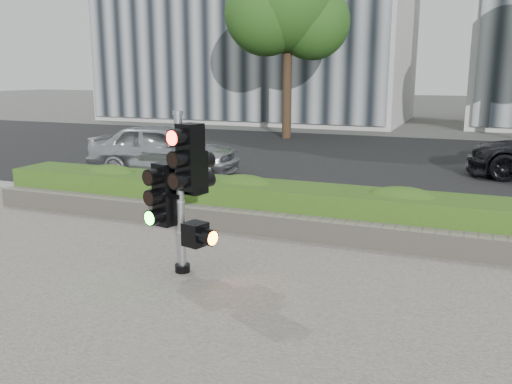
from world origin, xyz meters
TOP-DOWN VIEW (x-y plane):
  - ground at (0.00, 0.00)m, footprint 120.00×120.00m
  - sidewalk at (0.00, -2.50)m, footprint 16.00×11.00m
  - road at (0.00, 10.00)m, footprint 60.00×13.00m
  - curb at (0.00, 3.15)m, footprint 60.00×0.25m
  - stone_wall at (0.00, 1.90)m, footprint 12.00×0.32m
  - hedge at (0.00, 2.55)m, footprint 12.00×1.00m
  - tree_left at (-4.52, 14.56)m, footprint 4.61×4.03m
  - traffic_signal at (-0.91, -0.07)m, footprint 0.77×0.62m
  - car_silver at (-4.83, 5.85)m, footprint 4.01×2.01m

SIDE VIEW (x-z plane):
  - ground at x=0.00m, z-range 0.00..0.00m
  - road at x=0.00m, z-range 0.00..0.02m
  - sidewalk at x=0.00m, z-range 0.00..0.03m
  - curb at x=0.00m, z-range 0.00..0.12m
  - stone_wall at x=0.00m, z-range 0.03..0.37m
  - hedge at x=0.00m, z-range 0.03..0.71m
  - car_silver at x=-4.83m, z-range 0.02..1.33m
  - traffic_signal at x=-0.91m, z-range 0.14..2.23m
  - tree_left at x=-4.52m, z-range 1.37..8.72m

